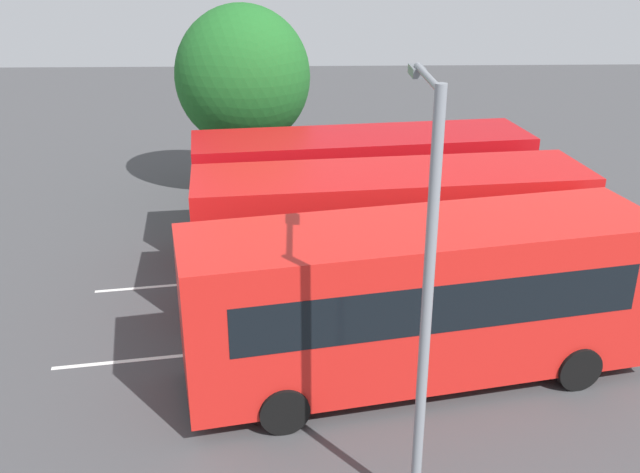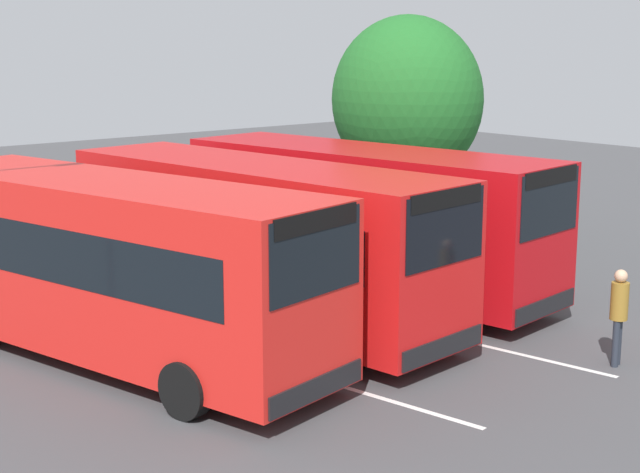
{
  "view_description": "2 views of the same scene",
  "coord_description": "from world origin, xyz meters",
  "px_view_note": "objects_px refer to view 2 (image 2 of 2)",
  "views": [
    {
      "loc": [
        -1.78,
        -16.11,
        8.52
      ],
      "look_at": [
        -1.31,
        -0.3,
        1.88
      ],
      "focal_mm": 40.51,
      "sensor_mm": 36.0,
      "label": 1
    },
    {
      "loc": [
        16.22,
        -11.67,
        5.93
      ],
      "look_at": [
        1.25,
        0.98,
        1.87
      ],
      "focal_mm": 54.95,
      "sensor_mm": 36.0,
      "label": 2
    }
  ],
  "objects_px": {
    "pedestrian": "(619,309)",
    "bus_far_left": "(114,264)",
    "bus_center_left": "(260,238)",
    "bus_center_right": "(367,215)",
    "depot_tree": "(407,100)"
  },
  "relations": [
    {
      "from": "bus_center_right",
      "to": "bus_far_left",
      "type": "bearing_deg",
      "value": -92.27
    },
    {
      "from": "bus_far_left",
      "to": "bus_center_right",
      "type": "distance_m",
      "value": 6.85
    },
    {
      "from": "pedestrian",
      "to": "bus_far_left",
      "type": "bearing_deg",
      "value": 28.97
    },
    {
      "from": "bus_far_left",
      "to": "bus_center_left",
      "type": "height_order",
      "value": "same"
    },
    {
      "from": "bus_far_left",
      "to": "pedestrian",
      "type": "relative_size",
      "value": 5.4
    },
    {
      "from": "bus_center_left",
      "to": "depot_tree",
      "type": "relative_size",
      "value": 1.49
    },
    {
      "from": "depot_tree",
      "to": "bus_far_left",
      "type": "bearing_deg",
      "value": -69.99
    },
    {
      "from": "bus_center_left",
      "to": "pedestrian",
      "type": "relative_size",
      "value": 5.36
    },
    {
      "from": "depot_tree",
      "to": "bus_center_right",
      "type": "bearing_deg",
      "value": -53.42
    },
    {
      "from": "bus_far_left",
      "to": "pedestrian",
      "type": "distance_m",
      "value": 9.17
    },
    {
      "from": "bus_far_left",
      "to": "bus_center_right",
      "type": "relative_size",
      "value": 1.01
    },
    {
      "from": "bus_center_right",
      "to": "pedestrian",
      "type": "distance_m",
      "value": 6.75
    },
    {
      "from": "bus_center_left",
      "to": "pedestrian",
      "type": "height_order",
      "value": "bus_center_left"
    },
    {
      "from": "pedestrian",
      "to": "bus_center_right",
      "type": "bearing_deg",
      "value": -19.33
    },
    {
      "from": "bus_center_left",
      "to": "depot_tree",
      "type": "height_order",
      "value": "depot_tree"
    }
  ]
}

